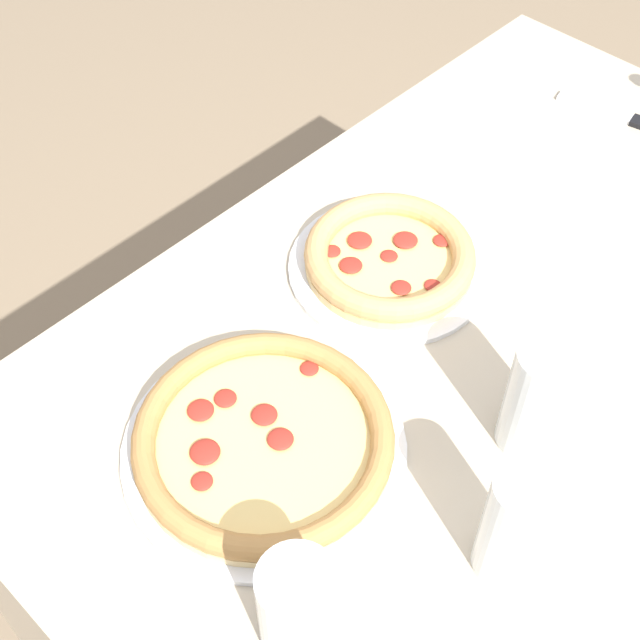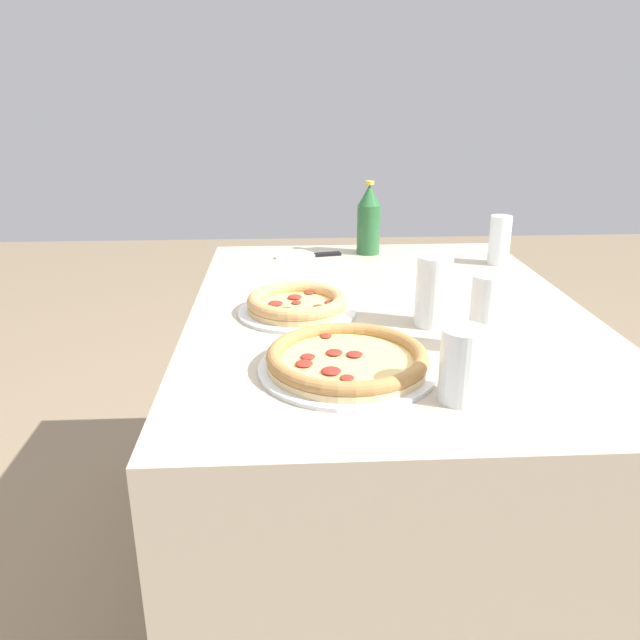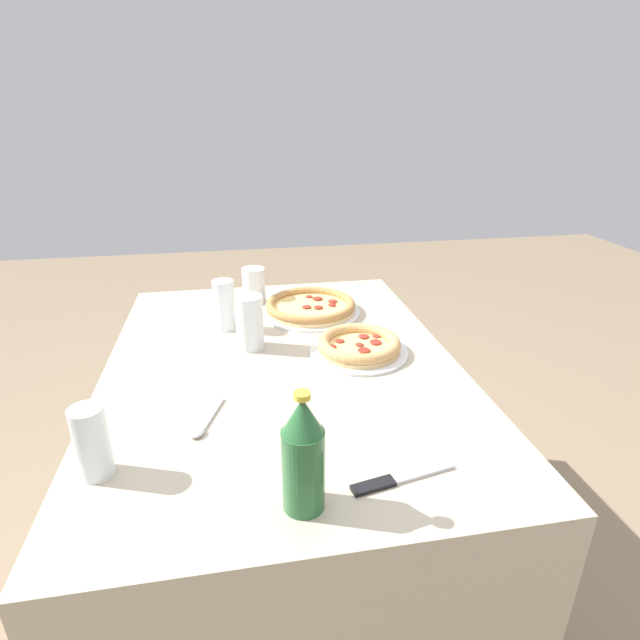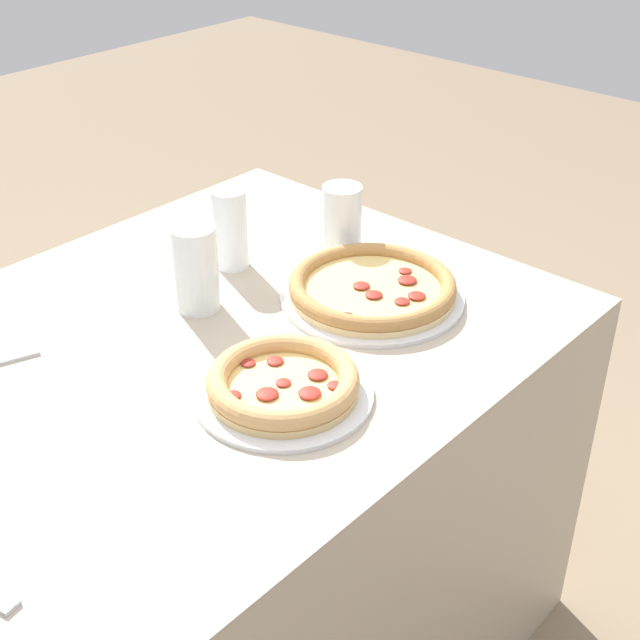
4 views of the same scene
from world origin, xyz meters
name	(u,v)px [view 1 (image 1 of 4)]	position (x,y,z in m)	size (l,w,h in m)	color
ground_plane	(456,600)	(0.00, 0.00, 0.00)	(8.00, 8.00, 0.00)	#847056
table	(484,500)	(0.00, 0.00, 0.38)	(1.23, 0.90, 0.76)	#B7A88E
pizza_pepperoni	(263,441)	(0.33, -0.13, 0.78)	(0.32, 0.32, 0.04)	silver
pizza_veggie	(389,259)	(0.02, -0.21, 0.78)	(0.26, 0.26, 0.04)	silver
glass_mango_juice	(512,529)	(0.25, 0.14, 0.83)	(0.06, 0.06, 0.15)	white
glass_water	(539,403)	(0.11, 0.07, 0.82)	(0.07, 0.07, 0.15)	white
glass_iced_tea	(298,609)	(0.44, 0.05, 0.82)	(0.08, 0.08, 0.12)	white
knife	(625,118)	(-0.48, -0.16, 0.76)	(0.06, 0.20, 0.01)	black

